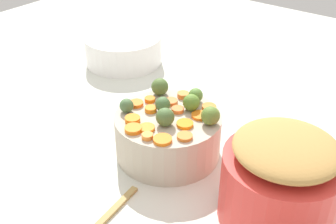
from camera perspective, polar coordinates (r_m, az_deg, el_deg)
tabletop at (r=1.02m, az=-1.31°, el=-5.79°), size 2.40×2.40×0.02m
serving_bowl_carrots at (r=0.97m, az=0.00°, el=-3.12°), size 0.25×0.25×0.11m
metal_pot at (r=0.83m, az=14.96°, el=-10.05°), size 0.23×0.23×0.15m
stuffing_mound at (r=0.77m, az=15.93°, el=-4.80°), size 0.19×0.19×0.04m
carrot_slice_0 at (r=0.91m, az=2.33°, el=-1.66°), size 0.05×0.05×0.01m
carrot_slice_1 at (r=1.01m, az=2.23°, el=2.29°), size 0.03×0.03×0.01m
carrot_slice_2 at (r=0.86m, az=-0.76°, el=-3.81°), size 0.05×0.05×0.01m
carrot_slice_3 at (r=0.99m, az=0.40°, el=1.43°), size 0.05×0.05×0.01m
carrot_slice_4 at (r=0.96m, az=1.34°, el=0.31°), size 0.04×0.04×0.01m
carrot_slice_5 at (r=0.94m, az=4.39°, el=-0.48°), size 0.04×0.04×0.01m
carrot_slice_6 at (r=0.96m, az=-2.45°, el=0.34°), size 0.03×0.03×0.01m
carrot_slice_7 at (r=0.93m, az=-4.88°, el=-1.01°), size 0.05×0.05×0.01m
carrot_slice_8 at (r=0.97m, az=5.64°, el=0.58°), size 0.05×0.05×0.01m
carrot_slice_9 at (r=1.00m, az=-2.49°, el=1.71°), size 0.03×0.03×0.01m
carrot_slice_10 at (r=0.90m, az=-4.91°, el=-2.27°), size 0.05×0.05×0.01m
carrot_slice_11 at (r=0.87m, az=2.31°, el=-3.36°), size 0.04×0.04×0.01m
carrot_slice_12 at (r=0.90m, az=-2.92°, el=-2.22°), size 0.05×0.05×0.01m
carrot_slice_13 at (r=0.87m, az=-2.84°, el=-3.32°), size 0.03×0.03×0.01m
carrot_slice_14 at (r=0.99m, az=-4.28°, el=1.21°), size 0.03×0.03×0.01m
brussels_sprout_0 at (r=0.96m, az=3.20°, el=1.32°), size 0.04×0.04×0.04m
brussels_sprout_1 at (r=0.96m, az=-5.69°, el=0.89°), size 0.03×0.03×0.03m
brussels_sprout_2 at (r=1.02m, az=-1.12°, el=3.48°), size 0.04×0.04×0.04m
brussels_sprout_3 at (r=0.91m, az=5.84°, el=-0.50°), size 0.04×0.04×0.04m
brussels_sprout_4 at (r=0.99m, az=3.81°, el=2.30°), size 0.03×0.03×0.03m
brussels_sprout_5 at (r=0.95m, az=-0.56°, el=1.00°), size 0.04×0.04×0.04m
brussels_sprout_6 at (r=0.90m, az=-0.40°, el=-0.70°), size 0.04×0.04×0.04m
casserole_dish at (r=1.43m, az=-6.13°, el=8.53°), size 0.25×0.25×0.09m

